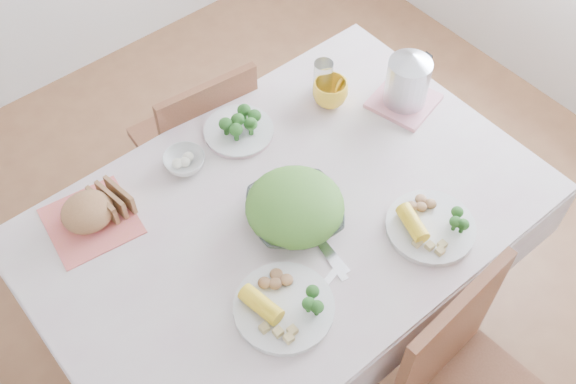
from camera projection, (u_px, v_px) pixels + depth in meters
floor at (287, 324)px, 2.62m from camera, size 3.60×3.60×0.00m
dining_table at (287, 276)px, 2.32m from camera, size 1.40×0.90×0.75m
tablecloth at (287, 212)px, 2.01m from camera, size 1.50×1.00×0.01m
chair_far at (193, 134)px, 2.59m from camera, size 0.43×0.43×0.87m
salad_bowl at (295, 213)px, 1.96m from camera, size 0.35×0.35×0.07m
dinner_plate_left at (284, 308)px, 1.80m from camera, size 0.32×0.32×0.02m
dinner_plate_right at (430, 227)px, 1.96m from camera, size 0.37×0.37×0.02m
broccoli_plate at (239, 131)px, 2.19m from camera, size 0.26×0.26×0.02m
napkin at (91, 221)px, 1.98m from camera, size 0.28×0.28×0.00m
bread_loaf at (87, 210)px, 1.94m from camera, size 0.20×0.19×0.09m
fruit_bowl at (185, 161)px, 2.10m from camera, size 0.14×0.14×0.04m
yellow_mug at (330, 93)px, 2.24m from camera, size 0.15×0.15×0.09m
glass_tumbler at (323, 77)px, 2.26m from camera, size 0.08×0.08×0.12m
pink_tray at (404, 101)px, 2.27m from camera, size 0.24×0.24×0.02m
electric_kettle at (408, 76)px, 2.18m from camera, size 0.17×0.17×0.20m
fork_left at (328, 249)px, 1.93m from camera, size 0.04×0.19×0.00m
fork_right at (328, 254)px, 1.91m from camera, size 0.06×0.19×0.00m
knife at (317, 294)px, 1.84m from camera, size 0.18×0.06×0.00m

